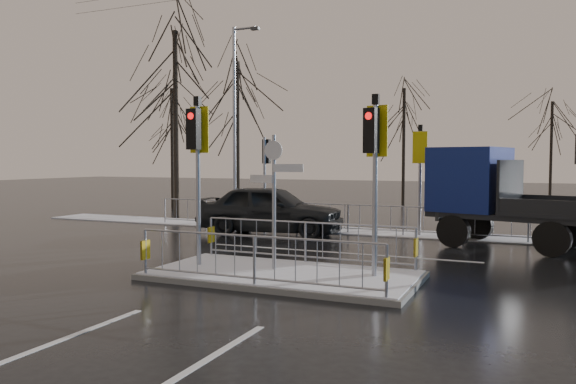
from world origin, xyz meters
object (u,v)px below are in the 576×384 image
at_px(traffic_island, 282,261).
at_px(street_lamp_left, 236,116).
at_px(flatbed_truck, 500,194).
at_px(car_far_lane, 271,209).

relative_size(traffic_island, street_lamp_left, 0.73).
bearing_deg(street_lamp_left, flatbed_truck, -13.52).
height_order(traffic_island, car_far_lane, traffic_island).
bearing_deg(car_far_lane, traffic_island, -159.14).
distance_m(traffic_island, flatbed_truck, 8.20).
bearing_deg(flatbed_truck, street_lamp_left, 166.48).
bearing_deg(flatbed_truck, traffic_island, -121.18).
bearing_deg(car_far_lane, flatbed_truck, -94.52).
xyz_separation_m(flatbed_truck, street_lamp_left, (-10.62, 2.55, 2.87)).
distance_m(flatbed_truck, street_lamp_left, 11.29).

